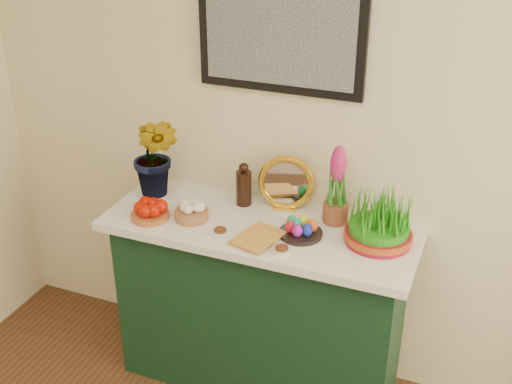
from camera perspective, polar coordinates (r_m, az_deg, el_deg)
sideboard at (r=3.11m, az=0.35°, el=-10.25°), size 1.30×0.45×0.85m
tablecloth at (r=2.86m, az=0.37°, el=-3.15°), size 1.40×0.55×0.04m
hyacinth_green at (r=3.02m, az=-8.97°, el=4.33°), size 0.27×0.23×0.54m
apple_bowl at (r=2.91m, az=-9.44°, el=-1.68°), size 0.20×0.20×0.09m
garlic_basket at (r=2.89m, az=-5.77°, el=-1.76°), size 0.20×0.20×0.09m
vinegar_cruet at (r=2.97m, az=-1.09°, el=0.53°), size 0.07×0.07×0.21m
mirror at (r=2.93m, az=2.69°, el=0.77°), size 0.27×0.11×0.26m
book at (r=2.76m, az=-1.15°, el=-3.55°), size 0.19×0.24×0.03m
spice_dish_left at (r=2.77m, az=-3.19°, el=-3.57°), size 0.07×0.07×0.03m
spice_dish_right at (r=2.64m, az=2.30°, el=-5.17°), size 0.07×0.07×0.03m
egg_plate at (r=2.75m, az=3.95°, el=-3.32°), size 0.25×0.25×0.08m
hyacinth_pink at (r=2.81m, az=7.20°, el=0.31°), size 0.11×0.11×0.37m
wheatgrass_sabzeh at (r=2.71m, az=10.91°, el=-2.54°), size 0.29×0.29×0.23m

